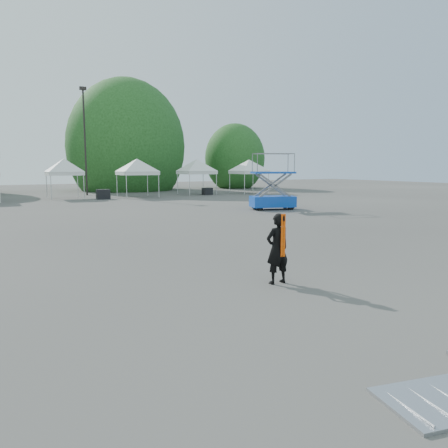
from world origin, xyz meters
TOP-DOWN VIEW (x-y plane):
  - ground at (0.00, 0.00)m, footprint 120.00×120.00m
  - light_pole_east at (3.00, 32.00)m, footprint 0.60×0.25m
  - tree_mid_e at (9.00, 39.00)m, footprint 5.12×5.12m
  - tree_far_e at (22.00, 37.00)m, footprint 3.84×3.84m
  - tent_e at (0.54, 28.83)m, footprint 3.90×3.90m
  - tent_f at (6.34, 27.36)m, footprint 4.31×4.31m
  - tent_g at (12.53, 28.30)m, footprint 4.24×4.24m
  - tent_h at (17.79, 27.21)m, footprint 4.25×4.25m
  - man at (0.06, -1.62)m, footprint 0.60×0.40m
  - scissor_lift at (10.16, 12.58)m, footprint 2.97×2.09m
  - crate_mid at (3.08, 26.38)m, footprint 1.07×0.85m
  - crate_east at (12.99, 26.95)m, footprint 0.91×0.74m

SIDE VIEW (x-z plane):
  - ground at x=0.00m, z-range 0.00..0.00m
  - crate_east at x=12.99m, z-range 0.00..0.67m
  - crate_mid at x=3.08m, z-range 0.00..0.80m
  - man at x=0.06m, z-range 0.00..1.64m
  - scissor_lift at x=10.16m, z-range 0.01..3.49m
  - tent_e at x=0.54m, z-range 1.12..5.00m
  - tent_g at x=12.53m, z-range 1.12..5.00m
  - tent_h at x=17.79m, z-range 1.12..5.00m
  - tent_f at x=6.34m, z-range 1.12..5.00m
  - tree_far_e at x=22.00m, z-range 0.70..6.55m
  - tree_mid_e at x=9.00m, z-range 0.94..8.74m
  - light_pole_east at x=3.00m, z-range 0.62..10.42m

